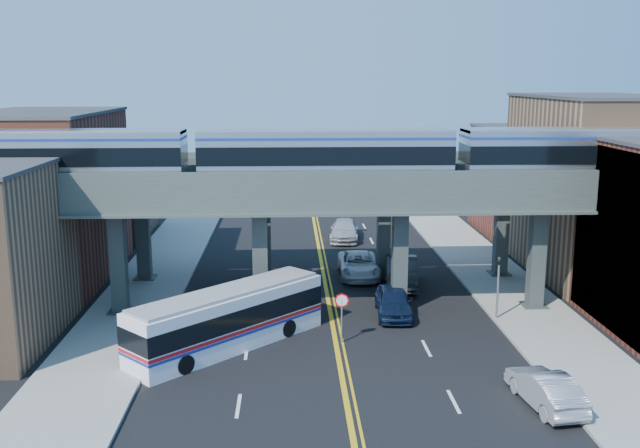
# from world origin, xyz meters

# --- Properties ---
(ground) EXTENTS (120.00, 120.00, 0.00)m
(ground) POSITION_xyz_m (0.00, 0.00, 0.00)
(ground) COLOR black
(ground) RESTS_ON ground
(sidewalk_west) EXTENTS (5.00, 70.00, 0.16)m
(sidewalk_west) POSITION_xyz_m (-11.50, 10.00, 0.08)
(sidewalk_west) COLOR gray
(sidewalk_west) RESTS_ON ground
(sidewalk_east) EXTENTS (5.00, 70.00, 0.16)m
(sidewalk_east) POSITION_xyz_m (11.50, 10.00, 0.08)
(sidewalk_east) COLOR gray
(sidewalk_east) RESTS_ON ground
(building_west_b) EXTENTS (8.00, 14.00, 11.00)m
(building_west_b) POSITION_xyz_m (-18.50, 16.00, 5.50)
(building_west_b) COLOR brown
(building_west_b) RESTS_ON ground
(building_west_c) EXTENTS (8.00, 10.00, 8.00)m
(building_west_c) POSITION_xyz_m (-18.50, 29.00, 4.00)
(building_west_c) COLOR brown
(building_west_c) RESTS_ON ground
(building_east_b) EXTENTS (8.00, 14.00, 12.00)m
(building_east_b) POSITION_xyz_m (18.50, 16.00, 6.00)
(building_east_b) COLOR brown
(building_east_b) RESTS_ON ground
(building_east_c) EXTENTS (8.00, 10.00, 9.00)m
(building_east_c) POSITION_xyz_m (18.50, 29.00, 4.50)
(building_east_c) COLOR brown
(building_east_c) RESTS_ON ground
(mural_panel) EXTENTS (0.10, 9.50, 9.50)m
(mural_panel) POSITION_xyz_m (14.55, 4.00, 4.75)
(mural_panel) COLOR teal
(mural_panel) RESTS_ON ground
(elevated_viaduct_near) EXTENTS (52.00, 3.60, 7.40)m
(elevated_viaduct_near) POSITION_xyz_m (0.00, 8.00, 6.47)
(elevated_viaduct_near) COLOR #3B4543
(elevated_viaduct_near) RESTS_ON ground
(elevated_viaduct_far) EXTENTS (52.00, 3.60, 7.40)m
(elevated_viaduct_far) POSITION_xyz_m (0.00, 15.00, 6.47)
(elevated_viaduct_far) COLOR #3B4543
(elevated_viaduct_far) RESTS_ON ground
(transit_train) EXTENTS (43.56, 2.73, 3.17)m
(transit_train) POSITION_xyz_m (-0.28, 8.00, 9.12)
(transit_train) COLOR black
(transit_train) RESTS_ON elevated_viaduct_near
(stop_sign) EXTENTS (0.76, 0.09, 2.63)m
(stop_sign) POSITION_xyz_m (0.30, 3.00, 1.76)
(stop_sign) COLOR slate
(stop_sign) RESTS_ON ground
(traffic_signal) EXTENTS (0.15, 0.18, 4.10)m
(traffic_signal) POSITION_xyz_m (9.20, 6.00, 2.30)
(traffic_signal) COLOR slate
(traffic_signal) RESTS_ON ground
(transit_bus) EXTENTS (9.59, 9.44, 2.84)m
(transit_bus) POSITION_xyz_m (-5.42, 2.64, 1.46)
(transit_bus) COLOR white
(transit_bus) RESTS_ON ground
(car_lane_a) EXTENTS (2.20, 4.92, 1.64)m
(car_lane_a) POSITION_xyz_m (3.56, 7.12, 0.82)
(car_lane_a) COLOR #0F1C38
(car_lane_a) RESTS_ON ground
(car_lane_b) EXTENTS (2.68, 5.82, 1.85)m
(car_lane_b) POSITION_xyz_m (4.94, 12.94, 0.92)
(car_lane_b) COLOR #28282B
(car_lane_b) RESTS_ON ground
(car_lane_c) EXTENTS (2.71, 5.77, 1.59)m
(car_lane_c) POSITION_xyz_m (2.39, 15.38, 0.80)
(car_lane_c) COLOR silver
(car_lane_c) RESTS_ON ground
(car_lane_d) EXTENTS (2.89, 5.85, 1.63)m
(car_lane_d) POSITION_xyz_m (2.28, 26.60, 0.82)
(car_lane_d) COLOR #ACACB1
(car_lane_d) RESTS_ON ground
(car_parked_curb) EXTENTS (2.20, 4.73, 1.50)m
(car_parked_curb) POSITION_xyz_m (8.17, -4.52, 0.75)
(car_parked_curb) COLOR #9F9EA2
(car_parked_curb) RESTS_ON ground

